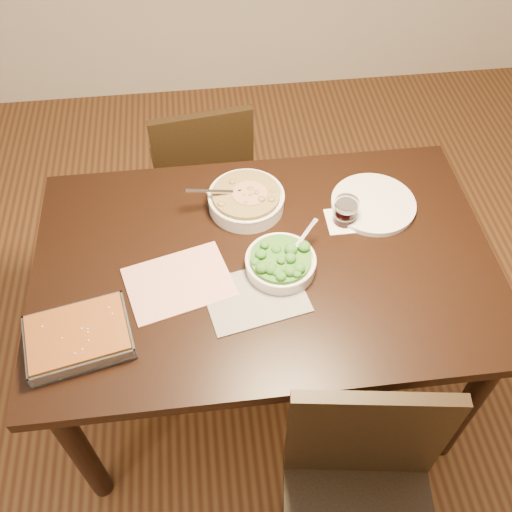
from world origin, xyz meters
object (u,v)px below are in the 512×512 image
Objects in this scene: chair_far at (202,172)px; chair_near at (361,499)px; baking_dish at (79,337)px; wine_tumbler at (346,211)px; stew_bowl at (246,199)px; dinner_plate at (373,204)px; broccoli_bowl at (281,262)px; table at (265,278)px.

chair_near is at bearing 96.69° from chair_far.
wine_tumbler is (0.81, 0.35, 0.02)m from baking_dish.
stew_bowl reaches higher than wine_tumbler.
chair_near is (-0.09, -0.78, -0.30)m from wine_tumbler.
stew_bowl is 0.42m from dinner_plate.
dinner_plate is at bearing 84.59° from chair_near.
wine_tumbler is (0.23, 0.17, 0.02)m from broccoli_bowl.
wine_tumbler is at bearing 24.90° from table.
baking_dish is 1.00m from dinner_plate.
stew_bowl is at bearing 98.13° from table.
wine_tumbler is 0.13m from dinner_plate.
stew_bowl is 0.32m from wine_tumbler.
broccoli_bowl is 0.29m from wine_tumbler.
stew_bowl is 0.31× the size of chair_near.
wine_tumbler is 0.10× the size of chair_far.
wine_tumbler reaches higher than baking_dish.
broccoli_bowl is at bearing -74.80° from stew_bowl.
wine_tumbler reaches higher than broccoli_bowl.
table is 1.69× the size of chair_far.
table is at bearing 113.69° from chair_near.
chair_near is at bearing -77.01° from broccoli_bowl.
table is at bearing 134.45° from broccoli_bowl.
baking_dish is at bearing -157.04° from table.
broccoli_bowl is 0.41m from dinner_plate.
stew_bowl is at bearing 173.61° from dinner_plate.
broccoli_bowl is at bearing 97.70° from chair_far.
table is 6.61× the size of broccoli_bowl.
stew_bowl is 0.33× the size of chair_far.
chair_near is (0.72, -0.42, -0.28)m from baking_dish.
chair_far reaches higher than table.
chair_far is (-0.35, 1.38, -0.03)m from chair_near.
dinner_plate is (0.38, 0.18, 0.10)m from table.
broccoli_bowl is at bearing 111.12° from chair_near.
baking_dish is (-0.54, -0.23, 0.12)m from table.
chair_near reaches higher than table.
dinner_plate reaches higher than table.
wine_tumbler reaches higher than dinner_plate.
chair_near is at bearing -42.34° from baking_dish.
broccoli_bowl is 0.68× the size of baking_dish.
stew_bowl is at bearing 161.50° from wine_tumbler.
broccoli_bowl is 0.26× the size of chair_far.
broccoli_bowl reaches higher than table.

